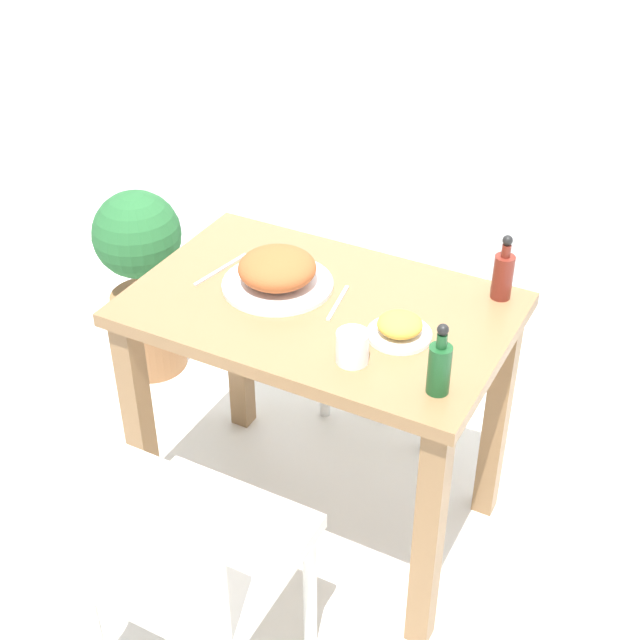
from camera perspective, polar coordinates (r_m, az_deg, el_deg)
ground_plane at (r=2.69m, az=0.00°, el=-12.26°), size 16.00×16.00×0.00m
dining_table at (r=2.29m, az=0.00°, el=-1.90°), size 0.94×0.60×0.74m
chair_near at (r=1.96m, az=-9.24°, el=-14.53°), size 0.42×0.42×0.88m
chair_far at (r=2.86m, az=5.99°, el=3.49°), size 0.42×0.42×0.88m
food_plate at (r=2.26m, az=-2.75°, el=3.11°), size 0.28×0.28×0.10m
side_plate at (r=2.09m, az=5.12°, el=-0.51°), size 0.15×0.15×0.06m
drink_cup at (r=1.99m, az=2.09°, el=-1.75°), size 0.07×0.07×0.08m
sauce_bottle at (r=1.91m, az=7.65°, el=-2.95°), size 0.05×0.05×0.18m
condiment_bottle at (r=2.24m, az=11.64°, el=2.90°), size 0.05×0.05×0.18m
fork_utensil at (r=2.36m, az=-6.36°, el=3.25°), size 0.04×0.20×0.00m
spoon_utensil at (r=2.21m, az=1.15°, el=1.11°), size 0.03×0.16×0.00m
potted_plant_left at (r=3.08m, az=-11.32°, el=2.85°), size 0.29×0.29×0.68m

